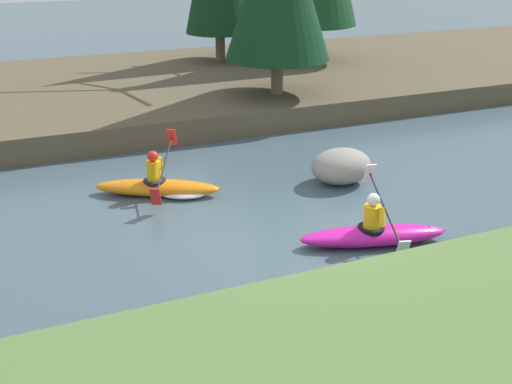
% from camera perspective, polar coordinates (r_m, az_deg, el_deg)
% --- Properties ---
extents(ground_plane, '(90.00, 90.00, 0.00)m').
position_cam_1_polar(ground_plane, '(11.06, 3.11, -4.67)').
color(ground_plane, '#425660').
extents(riverbank_far, '(44.00, 10.21, 0.69)m').
position_cam_1_polar(riverbank_far, '(20.80, -9.97, 9.63)').
color(riverbank_far, brown).
rests_on(riverbank_far, ground).
extents(kayaker_lead, '(2.78, 2.05, 1.20)m').
position_cam_1_polar(kayaker_lead, '(11.06, 11.23, -3.84)').
color(kayaker_lead, '#C61999').
rests_on(kayaker_lead, ground).
extents(kayaker_middle, '(2.69, 1.94, 1.20)m').
position_cam_1_polar(kayaker_middle, '(13.01, -8.88, 0.51)').
color(kayaker_middle, orange).
rests_on(kayaker_middle, ground).
extents(boulder_midstream, '(1.41, 1.10, 0.79)m').
position_cam_1_polar(boulder_midstream, '(13.57, 8.12, 2.45)').
color(boulder_midstream, gray).
rests_on(boulder_midstream, ground).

